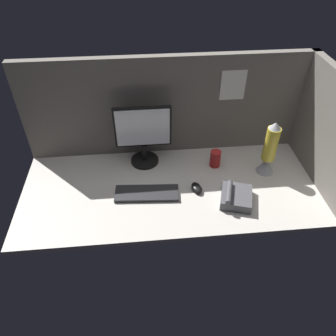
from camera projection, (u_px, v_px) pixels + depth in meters
ground_plane at (174, 187)px, 199.05cm from camera, size 180.00×80.00×3.00cm
cubicle_wall_back at (168, 106)px, 205.58cm from camera, size 180.00×5.50×65.32cm
cubicle_wall_side at (329, 132)px, 183.41cm from camera, size 5.00×80.00×65.32cm
monitor at (143, 134)px, 202.21cm from camera, size 35.02×18.00×39.85cm
keyboard at (147, 193)px, 191.19cm from camera, size 37.85×15.66×2.00cm
mouse at (197, 188)px, 193.74cm from camera, size 7.60×10.61×3.40cm
mug_red_plastic at (215, 159)px, 209.08cm from camera, size 6.80×6.80×10.89cm
lava_lamp at (269, 152)px, 198.51cm from camera, size 10.98×10.98×35.92cm
desk_phone at (236, 197)px, 186.04cm from camera, size 21.83×23.16×8.80cm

